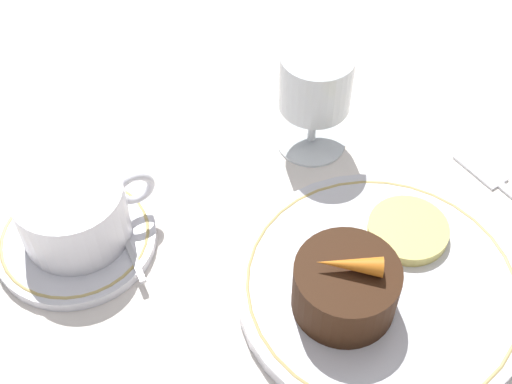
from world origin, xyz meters
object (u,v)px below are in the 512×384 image
(wine_glass, at_px, (315,88))
(dessert_cake, at_px, (345,287))
(coffee_cup, at_px, (73,211))
(dinner_plate, at_px, (381,287))

(wine_glass, bearing_deg, dessert_cake, -110.73)
(wine_glass, bearing_deg, coffee_cup, -175.49)
(dinner_plate, bearing_deg, dessert_cake, -175.87)
(dinner_plate, distance_m, dessert_cake, 0.05)
(wine_glass, bearing_deg, dinner_plate, -99.62)
(dessert_cake, bearing_deg, coffee_cup, 136.42)
(dinner_plate, xyz_separation_m, coffee_cup, (-0.20, 0.16, 0.03))
(coffee_cup, height_order, dessert_cake, coffee_cup)
(dinner_plate, bearing_deg, wine_glass, 80.38)
(dinner_plate, height_order, coffee_cup, coffee_cup)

